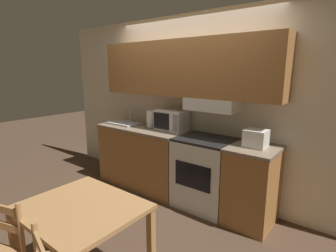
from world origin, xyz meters
TOP-DOWN VIEW (x-y plane):
  - ground_plane at (0.00, 0.00)m, footprint 16.00×16.00m
  - wall_back at (0.01, -0.07)m, footprint 5.11×0.38m
  - lower_counter_main at (-0.63, -0.30)m, footprint 1.47×0.61m
  - lower_counter_right_stub at (1.10, -0.30)m, footprint 0.54×0.61m
  - stove_range at (0.46, -0.30)m, footprint 0.72×0.60m
  - microwave at (-0.17, -0.18)m, footprint 0.45×0.29m
  - toaster at (1.10, -0.28)m, footprint 0.25×0.22m
  - sink_basin at (-1.05, -0.30)m, footprint 0.50×0.35m
  - paper_towel_roll at (-0.52, -0.25)m, footprint 0.13×0.13m
  - dining_table at (0.35, -2.07)m, footprint 0.93×0.80m

SIDE VIEW (x-z plane):
  - ground_plane at x=0.00m, z-range 0.00..0.00m
  - stove_range at x=0.46m, z-range 0.00..0.94m
  - lower_counter_main at x=-0.63m, z-range 0.00..0.94m
  - lower_counter_right_stub at x=1.10m, z-range 0.00..0.94m
  - dining_table at x=0.35m, z-range 0.26..0.99m
  - sink_basin at x=-1.05m, z-range 0.82..1.09m
  - toaster at x=1.10m, z-range 0.94..1.14m
  - paper_towel_roll at x=-0.52m, z-range 0.94..1.19m
  - microwave at x=-0.17m, z-range 0.94..1.23m
  - wall_back at x=0.01m, z-range 0.26..2.81m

